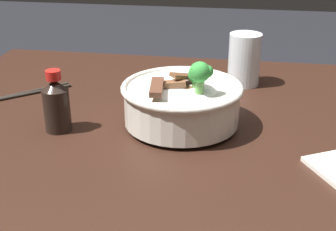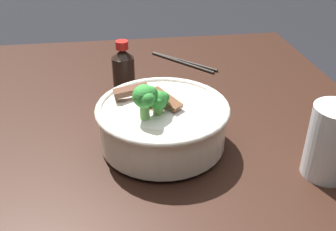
{
  "view_description": "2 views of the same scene",
  "coord_description": "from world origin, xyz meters",
  "px_view_note": "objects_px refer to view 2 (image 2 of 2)",
  "views": [
    {
      "loc": [
        0.11,
        -0.75,
        1.13
      ],
      "look_at": [
        -0.03,
        0.05,
        0.77
      ],
      "focal_mm": 49.01,
      "sensor_mm": 36.0,
      "label": 1
    },
    {
      "loc": [
        0.58,
        -0.01,
        1.15
      ],
      "look_at": [
        -0.01,
        0.07,
        0.8
      ],
      "focal_mm": 41.56,
      "sensor_mm": 36.0,
      "label": 2
    }
  ],
  "objects_px": {
    "rice_bowl": "(162,121)",
    "soy_sauce_bottle": "(122,70)",
    "drinking_glass": "(330,146)",
    "chopsticks_pair": "(183,62)"
  },
  "relations": [
    {
      "from": "drinking_glass",
      "to": "soy_sauce_bottle",
      "type": "xyz_separation_m",
      "value": [
        -0.35,
        -0.32,
        -0.0
      ]
    },
    {
      "from": "chopsticks_pair",
      "to": "soy_sauce_bottle",
      "type": "relative_size",
      "value": 1.35
    },
    {
      "from": "drinking_glass",
      "to": "soy_sauce_bottle",
      "type": "distance_m",
      "value": 0.47
    },
    {
      "from": "chopsticks_pair",
      "to": "soy_sauce_bottle",
      "type": "xyz_separation_m",
      "value": [
        0.14,
        -0.17,
        0.05
      ]
    },
    {
      "from": "drinking_glass",
      "to": "chopsticks_pair",
      "type": "bearing_deg",
      "value": -162.66
    },
    {
      "from": "rice_bowl",
      "to": "chopsticks_pair",
      "type": "bearing_deg",
      "value": 164.72
    },
    {
      "from": "rice_bowl",
      "to": "chopsticks_pair",
      "type": "xyz_separation_m",
      "value": [
        -0.38,
        0.1,
        -0.05
      ]
    },
    {
      "from": "chopsticks_pair",
      "to": "soy_sauce_bottle",
      "type": "height_order",
      "value": "soy_sauce_bottle"
    },
    {
      "from": "rice_bowl",
      "to": "chopsticks_pair",
      "type": "relative_size",
      "value": 1.44
    },
    {
      "from": "rice_bowl",
      "to": "soy_sauce_bottle",
      "type": "bearing_deg",
      "value": -164.81
    }
  ]
}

